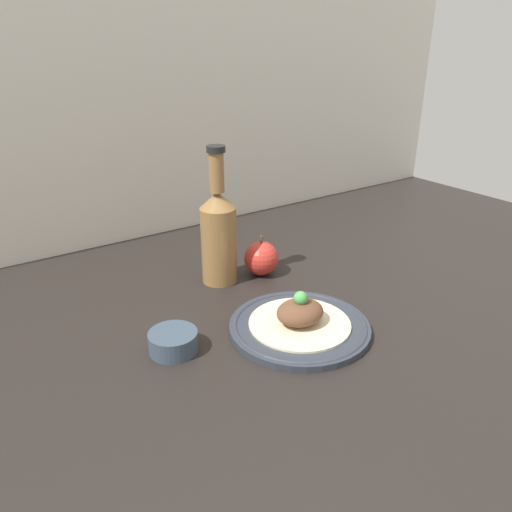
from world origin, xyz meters
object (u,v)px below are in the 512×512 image
Objects in this scene: plated_food at (300,315)px; apple at (261,258)px; cider_bottle at (219,233)px; dipping_bowl at (173,342)px; plate at (299,326)px.

apple is (7.45, 22.04, 0.68)cm from plated_food.
plated_food is 0.63× the size of cider_bottle.
cider_bottle is (-1.39, 24.43, 7.61)cm from plated_food.
dipping_bowl is (-20.58, 6.81, -1.29)cm from plated_food.
dipping_bowl is at bearing -151.48° from apple.
cider_bottle is (-1.39, 24.43, 9.83)cm from plate.
apple is (7.45, 22.04, 2.90)cm from plate.
cider_bottle is at bearing 93.25° from plated_food.
plated_food is 25.62cm from cider_bottle.
cider_bottle reaches higher than dipping_bowl.
plate is at bearing -18.31° from dipping_bowl.
dipping_bowl is (-19.19, -17.62, -8.90)cm from cider_bottle.
apple is at bearing 71.33° from plated_food.
cider_bottle reaches higher than apple.
plated_food is (-0.00, 0.00, 2.22)cm from plate.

